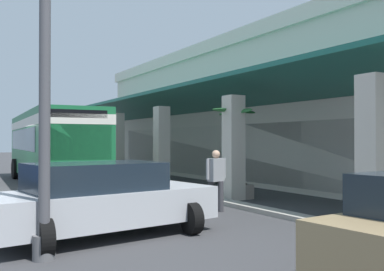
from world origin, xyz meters
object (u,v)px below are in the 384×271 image
object	(u,v)px
pedestrian	(216,177)
parked_sedan_silver	(102,199)
transit_bus	(52,142)
potted_palm	(237,175)

from	to	relation	value
pedestrian	parked_sedan_silver	bearing A→B (deg)	-68.34
transit_bus	potted_palm	size ratio (longest dim) A/B	3.82
potted_palm	transit_bus	bearing A→B (deg)	-154.99
transit_bus	potted_palm	bearing A→B (deg)	25.01
transit_bus	parked_sedan_silver	size ratio (longest dim) A/B	2.47
potted_palm	pedestrian	bearing A→B (deg)	-47.45
parked_sedan_silver	pedestrian	xyz separation A→B (m)	(-1.45, 3.65, 0.17)
parked_sedan_silver	pedestrian	distance (m)	3.93
parked_sedan_silver	pedestrian	world-z (taller)	pedestrian
parked_sedan_silver	transit_bus	bearing A→B (deg)	171.98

